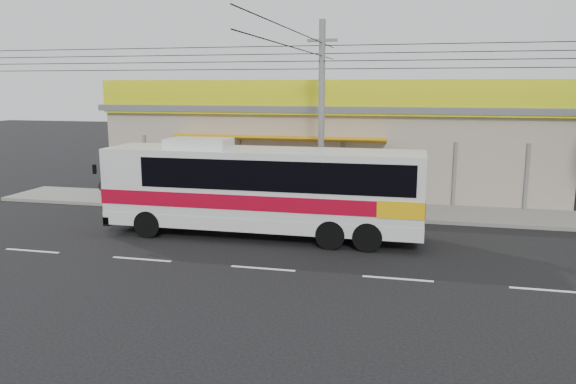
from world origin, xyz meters
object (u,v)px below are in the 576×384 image
coach_bus (267,186)px  motorbike_red (122,182)px  motorbike_dark (113,184)px  utility_pole (322,56)px

coach_bus → motorbike_red: (-9.13, 5.83, -1.18)m
coach_bus → motorbike_dark: coach_bus is taller
coach_bus → motorbike_dark: bearing=148.9°
motorbike_red → motorbike_dark: 0.48m
coach_bus → utility_pole: (1.39, 3.28, 4.69)m
coach_bus → motorbike_dark: size_ratio=7.51×
motorbike_dark → utility_pole: size_ratio=0.05×
motorbike_dark → coach_bus: bearing=-128.8°
motorbike_red → utility_pole: bearing=-97.7°
motorbike_dark → motorbike_red: bearing=-84.9°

